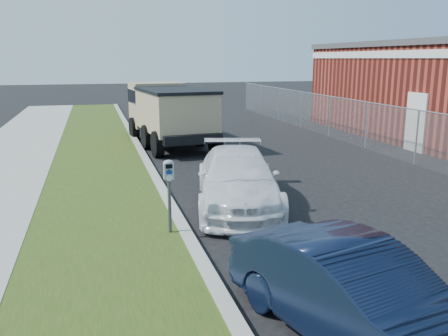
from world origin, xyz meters
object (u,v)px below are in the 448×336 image
object	(u,v)px
navy_sedan	(355,294)
dump_truck	(168,111)
white_wagon	(236,178)
parking_meter	(169,180)

from	to	relation	value
navy_sedan	dump_truck	world-z (taller)	dump_truck
white_wagon	navy_sedan	xyz separation A→B (m)	(-0.24, -5.75, -0.03)
parking_meter	navy_sedan	size ratio (longest dim) A/B	0.38
navy_sedan	dump_truck	distance (m)	14.50
white_wagon	dump_truck	size ratio (longest dim) A/B	0.71
parking_meter	dump_truck	world-z (taller)	dump_truck
parking_meter	navy_sedan	distance (m)	4.38
parking_meter	white_wagon	world-z (taller)	parking_meter
parking_meter	navy_sedan	xyz separation A→B (m)	(1.63, -4.03, -0.55)
white_wagon	navy_sedan	bearing A→B (deg)	-79.41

